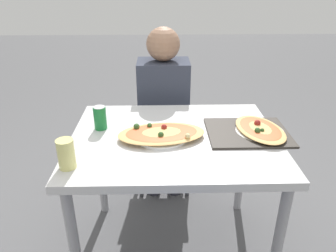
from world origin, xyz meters
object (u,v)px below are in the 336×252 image
object	(u,v)px
pizza_main	(161,134)
soda_can	(100,118)
chair_far_seated	(164,124)
drink_glass	(66,154)
dining_table	(174,151)
pizza_second	(260,130)
person_seated	(164,101)

from	to	relation	value
pizza_main	soda_can	distance (m)	0.34
chair_far_seated	drink_glass	bearing A→B (deg)	67.51
dining_table	pizza_second	size ratio (longest dim) A/B	2.71
chair_far_seated	soda_can	bearing A→B (deg)	62.23
soda_can	pizza_main	bearing A→B (deg)	-19.17
soda_can	pizza_second	world-z (taller)	soda_can
dining_table	person_seated	distance (m)	0.63
person_seated	soda_can	size ratio (longest dim) A/B	9.66
dining_table	drink_glass	world-z (taller)	drink_glass
dining_table	drink_glass	xyz separation A→B (m)	(-0.47, -0.27, 0.15)
chair_far_seated	pizza_second	world-z (taller)	chair_far_seated
drink_glass	pizza_second	bearing A→B (deg)	18.05
pizza_main	soda_can	size ratio (longest dim) A/B	3.72
person_seated	drink_glass	world-z (taller)	person_seated
pizza_main	pizza_second	bearing A→B (deg)	4.04
person_seated	soda_can	xyz separation A→B (m)	(-0.34, -0.53, 0.12)
dining_table	soda_can	bearing A→B (deg)	165.79
person_seated	drink_glass	bearing A→B (deg)	65.10
chair_far_seated	person_seated	bearing A→B (deg)	90.00
chair_far_seated	dining_table	bearing A→B (deg)	93.67
drink_glass	pizza_second	xyz separation A→B (m)	(0.91, 0.30, -0.05)
chair_far_seated	drink_glass	size ratio (longest dim) A/B	6.39
dining_table	pizza_main	world-z (taller)	pizza_main
dining_table	chair_far_seated	bearing A→B (deg)	93.67
person_seated	soda_can	world-z (taller)	person_seated
dining_table	soda_can	xyz separation A→B (m)	(-0.39, 0.10, 0.15)
pizza_main	drink_glass	distance (m)	0.48
dining_table	chair_far_seated	size ratio (longest dim) A/B	1.25
chair_far_seated	person_seated	size ratio (longest dim) A/B	0.70
pizza_second	chair_far_seated	bearing A→B (deg)	124.20
chair_far_seated	person_seated	xyz separation A→B (m)	(-0.00, -0.11, 0.23)
pizza_second	dining_table	bearing A→B (deg)	-177.13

